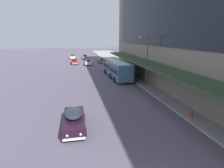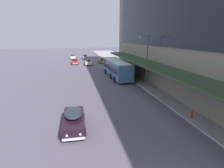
% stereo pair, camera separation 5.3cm
% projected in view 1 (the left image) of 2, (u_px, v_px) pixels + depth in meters
% --- Properties ---
extents(transit_bus_kerbside_front, '(3.13, 11.46, 3.19)m').
position_uv_depth(transit_bus_kerbside_front, '(116.00, 68.00, 32.22)').
color(transit_bus_kerbside_front, '#406991').
rests_on(transit_bus_kerbside_front, ground).
extents(sedan_lead_near, '(1.88, 4.66, 1.52)m').
position_uv_depth(sedan_lead_near, '(74.00, 119.00, 14.33)').
color(sedan_lead_near, black).
rests_on(sedan_lead_near, ground).
extents(sedan_trailing_near, '(1.95, 4.89, 1.51)m').
position_uv_depth(sedan_trailing_near, '(73.00, 57.00, 60.21)').
color(sedan_trailing_near, beige).
rests_on(sedan_trailing_near, ground).
extents(sedan_trailing_mid, '(1.85, 5.03, 1.50)m').
position_uv_depth(sedan_trailing_mid, '(75.00, 61.00, 48.69)').
color(sedan_trailing_mid, '#A81E18').
rests_on(sedan_trailing_mid, ground).
extents(sedan_oncoming_rear, '(2.09, 4.45, 1.53)m').
position_uv_depth(sedan_oncoming_rear, '(102.00, 60.00, 50.51)').
color(sedan_oncoming_rear, olive).
rests_on(sedan_oncoming_rear, ground).
extents(sedan_far_back, '(1.92, 4.30, 1.61)m').
position_uv_depth(sedan_far_back, '(88.00, 62.00, 46.93)').
color(sedan_far_back, beige).
rests_on(sedan_far_back, ground).
extents(sedan_oncoming_front, '(1.90, 4.57, 1.51)m').
position_uv_depth(sedan_oncoming_front, '(85.00, 57.00, 60.27)').
color(sedan_oncoming_front, gray).
rests_on(sedan_oncoming_front, ground).
extents(street_lamp, '(1.50, 0.28, 7.34)m').
position_uv_depth(street_lamp, '(146.00, 57.00, 25.61)').
color(street_lamp, '#4C4C51').
rests_on(street_lamp, sidewalk_kerb).
extents(fire_hydrant, '(0.20, 0.40, 0.70)m').
position_uv_depth(fire_hydrant, '(192.00, 114.00, 15.97)').
color(fire_hydrant, red).
rests_on(fire_hydrant, sidewalk_kerb).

